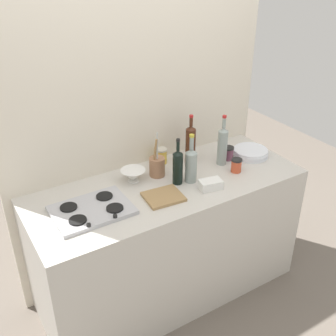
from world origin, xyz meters
name	(u,v)px	position (x,y,z in m)	size (l,w,h in m)	color
ground_plane	(168,287)	(0.00, 0.00, 0.00)	(6.00, 6.00, 0.00)	#6B6056
counter_block	(168,240)	(0.00, 0.00, 0.45)	(1.80, 0.70, 0.90)	beige
backsplash_panel	(138,109)	(0.00, 0.38, 1.29)	(1.90, 0.06, 2.58)	beige
stovetop_hob	(92,210)	(-0.53, -0.03, 0.91)	(0.44, 0.32, 0.04)	#B2B2B7
plate_stack	(251,153)	(0.71, 0.03, 0.93)	(0.25, 0.25, 0.05)	white
wine_bottle_leftmost	(222,145)	(0.46, 0.04, 1.04)	(0.07, 0.07, 0.36)	gray
wine_bottle_mid_left	(178,166)	(0.06, -0.02, 1.02)	(0.07, 0.07, 0.31)	black
wine_bottle_mid_right	(190,143)	(0.30, 0.19, 1.04)	(0.07, 0.07, 0.35)	#472314
wine_bottle_rightmost	(191,164)	(0.15, -0.04, 1.02)	(0.08, 0.08, 0.33)	gray
mixing_bowl	(133,175)	(-0.17, 0.15, 0.95)	(0.16, 0.16, 0.08)	white
butter_dish	(210,184)	(0.20, -0.18, 0.93)	(0.14, 0.09, 0.06)	white
utensil_crock	(157,166)	(0.00, 0.14, 0.97)	(0.10, 0.10, 0.31)	#996B4C
condiment_jar_front	(228,153)	(0.54, 0.07, 0.95)	(0.08, 0.08, 0.10)	#66384C
condiment_jar_rear	(162,156)	(0.11, 0.27, 0.96)	(0.08, 0.08, 0.11)	gold
condiment_jar_spare	(236,165)	(0.48, -0.10, 0.95)	(0.07, 0.07, 0.09)	#C64C2D
cutting_board	(163,197)	(-0.11, -0.12, 0.91)	(0.22, 0.19, 0.02)	#9E7A4C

